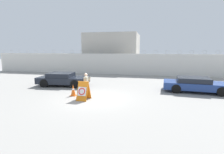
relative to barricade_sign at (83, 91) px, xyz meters
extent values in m
plane|color=gray|center=(0.60, 0.53, -0.59)|extent=(90.00, 90.00, 0.00)
cube|color=silver|center=(0.60, 11.68, 0.73)|extent=(36.00, 0.30, 2.63)
torus|color=gray|center=(-17.00, 11.68, 2.26)|extent=(0.47, 0.03, 0.47)
torus|color=gray|center=(-15.65, 11.68, 2.26)|extent=(0.47, 0.03, 0.47)
torus|color=gray|center=(-14.29, 11.68, 2.26)|extent=(0.47, 0.03, 0.47)
torus|color=gray|center=(-12.94, 11.68, 2.26)|extent=(0.47, 0.03, 0.47)
torus|color=gray|center=(-11.58, 11.68, 2.26)|extent=(0.47, 0.03, 0.47)
torus|color=gray|center=(-10.23, 11.68, 2.26)|extent=(0.47, 0.03, 0.47)
torus|color=gray|center=(-8.88, 11.68, 2.26)|extent=(0.47, 0.03, 0.47)
torus|color=gray|center=(-7.52, 11.68, 2.26)|extent=(0.47, 0.03, 0.47)
torus|color=gray|center=(-6.17, 11.68, 2.26)|extent=(0.47, 0.03, 0.47)
torus|color=gray|center=(-4.81, 11.68, 2.26)|extent=(0.47, 0.03, 0.47)
torus|color=gray|center=(-3.46, 11.68, 2.26)|extent=(0.47, 0.03, 0.47)
torus|color=gray|center=(-2.11, 11.68, 2.26)|extent=(0.47, 0.03, 0.47)
torus|color=gray|center=(-0.75, 11.68, 2.26)|extent=(0.47, 0.03, 0.47)
torus|color=gray|center=(0.60, 11.68, 2.26)|extent=(0.47, 0.03, 0.47)
torus|color=gray|center=(1.95, 11.68, 2.26)|extent=(0.47, 0.03, 0.47)
torus|color=gray|center=(3.31, 11.68, 2.26)|extent=(0.47, 0.03, 0.47)
torus|color=gray|center=(4.66, 11.68, 2.26)|extent=(0.47, 0.03, 0.47)
torus|color=gray|center=(6.02, 11.68, 2.26)|extent=(0.47, 0.03, 0.47)
torus|color=gray|center=(7.37, 11.68, 2.26)|extent=(0.47, 0.03, 0.47)
torus|color=gray|center=(8.72, 11.68, 2.26)|extent=(0.47, 0.03, 0.47)
torus|color=gray|center=(10.08, 11.68, 2.26)|extent=(0.47, 0.03, 0.47)
torus|color=gray|center=(11.43, 11.68, 2.26)|extent=(0.47, 0.03, 0.47)
cube|color=#B2ADA3|center=(-1.74, 17.59, 2.17)|extent=(7.81, 7.75, 5.53)
cube|color=orange|center=(-0.01, -0.15, -0.02)|extent=(0.72, 0.50, 1.15)
cube|color=orange|center=(0.02, 0.26, -0.02)|extent=(0.72, 0.50, 1.15)
cube|color=orange|center=(0.00, 0.06, 0.57)|extent=(0.73, 0.12, 0.05)
cube|color=white|center=(-0.01, -0.19, 0.00)|extent=(0.57, 0.25, 0.53)
torus|color=red|center=(-0.02, -0.20, 0.00)|extent=(0.46, 0.24, 0.44)
cylinder|color=black|center=(-0.05, 0.57, -0.20)|extent=(0.15, 0.15, 0.78)
cylinder|color=black|center=(-0.06, 0.75, -0.20)|extent=(0.15, 0.15, 0.78)
cube|color=gray|center=(-0.05, 0.66, 0.49)|extent=(0.25, 0.42, 0.60)
sphere|color=#DBB293|center=(-0.05, 0.66, 0.93)|extent=(0.21, 0.21, 0.21)
cylinder|color=gray|center=(-0.04, 0.41, 0.50)|extent=(0.09, 0.09, 0.57)
cylinder|color=gray|center=(0.03, 0.92, 0.48)|extent=(0.33, 0.11, 0.55)
cube|color=orange|center=(-1.06, 0.79, -0.57)|extent=(0.39, 0.39, 0.03)
cone|color=orange|center=(-1.06, 0.79, -0.17)|extent=(0.33, 0.33, 0.78)
cylinder|color=white|center=(-1.06, 0.79, -0.13)|extent=(0.17, 0.17, 0.11)
cylinder|color=black|center=(-2.07, 4.72, -0.23)|extent=(0.72, 0.26, 0.71)
cylinder|color=black|center=(-1.93, 2.94, -0.23)|extent=(0.72, 0.26, 0.71)
cylinder|color=black|center=(-4.74, 4.51, -0.23)|extent=(0.72, 0.26, 0.71)
cylinder|color=black|center=(-4.59, 2.72, -0.23)|extent=(0.72, 0.26, 0.71)
cube|color=black|center=(-3.33, 3.72, -0.07)|extent=(4.45, 2.25, 0.54)
cube|color=black|center=(-3.55, 3.71, 0.38)|extent=(2.20, 1.88, 0.36)
cylinder|color=black|center=(9.06, 4.57, -0.26)|extent=(0.67, 0.25, 0.66)
cylinder|color=black|center=(8.92, 2.78, -0.26)|extent=(0.67, 0.25, 0.66)
cylinder|color=black|center=(6.14, 4.81, -0.26)|extent=(0.67, 0.25, 0.66)
cylinder|color=black|center=(5.99, 3.01, -0.26)|extent=(0.67, 0.25, 0.66)
cube|color=navy|center=(7.53, 3.79, -0.10)|extent=(4.87, 2.29, 0.52)
cube|color=black|center=(7.29, 3.81, 0.34)|extent=(2.40, 1.90, 0.35)
camera|label=1|loc=(4.09, -10.12, 2.60)|focal=28.00mm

